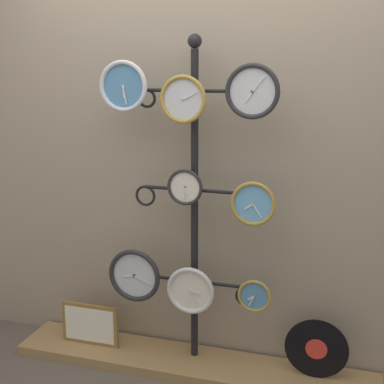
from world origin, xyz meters
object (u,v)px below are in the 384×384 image
object	(u,v)px
clock_bottom_right	(254,296)
vinyl_record	(316,349)
clock_bottom_left	(135,275)
clock_middle_right	(253,204)
clock_bottom_center	(191,290)
clock_middle_center	(185,187)
display_stand	(195,247)
clock_top_left	(124,86)
clock_top_right	(253,91)
clock_top_center	(183,99)
picture_frame	(90,324)

from	to	relation	value
clock_bottom_right	vinyl_record	distance (m)	0.46
clock_bottom_left	vinyl_record	bearing A→B (deg)	3.52
clock_middle_right	clock_bottom_center	distance (m)	0.64
clock_middle_right	clock_middle_center	bearing A→B (deg)	179.51
display_stand	clock_top_left	size ratio (longest dim) A/B	6.94
clock_top_left	clock_top_right	bearing A→B (deg)	0.04
clock_top_center	clock_bottom_center	xyz separation A→B (m)	(0.05, -0.02, -1.09)
clock_top_left	clock_top_center	size ratio (longest dim) A/B	1.08
clock_top_left	clock_top_center	bearing A→B (deg)	4.99
clock_middle_center	clock_middle_right	size ratio (longest dim) A/B	0.84
clock_top_left	clock_bottom_right	world-z (taller)	clock_top_left
clock_middle_right	clock_bottom_right	world-z (taller)	clock_middle_right
clock_top_center	clock_middle_right	world-z (taller)	clock_top_center
clock_bottom_right	picture_frame	distance (m)	1.10
clock_middle_center	picture_frame	world-z (taller)	clock_middle_center
clock_top_center	clock_bottom_left	world-z (taller)	clock_top_center
clock_bottom_left	clock_bottom_center	bearing A→B (deg)	-0.04
clock_bottom_left	clock_bottom_right	bearing A→B (deg)	1.20
vinyl_record	clock_middle_right	bearing A→B (deg)	-172.89
clock_top_right	clock_top_center	bearing A→B (deg)	175.69
display_stand	clock_top_right	size ratio (longest dim) A/B	6.87
clock_middle_right	vinyl_record	xyz separation A→B (m)	(0.37, 0.05, -0.83)
clock_top_center	vinyl_record	bearing A→B (deg)	3.42
display_stand	clock_bottom_center	xyz separation A→B (m)	(0.01, -0.10, -0.23)
clock_bottom_right	clock_bottom_left	bearing A→B (deg)	-178.80
display_stand	clock_middle_center	bearing A→B (deg)	-111.60
clock_top_center	clock_middle_center	distance (m)	0.48
clock_top_left	clock_middle_right	size ratio (longest dim) A/B	1.14
clock_top_right	clock_bottom_left	distance (m)	1.28
clock_top_center	clock_bottom_right	bearing A→B (deg)	-0.66
display_stand	clock_middle_right	distance (m)	0.48
clock_top_right	clock_bottom_right	xyz separation A→B (m)	(0.04, 0.02, -1.12)
clock_top_center	picture_frame	size ratio (longest dim) A/B	0.69
vinyl_record	picture_frame	world-z (taller)	vinyl_record
clock_bottom_left	picture_frame	xyz separation A→B (m)	(-0.33, 0.03, -0.38)
clock_top_right	clock_middle_center	world-z (taller)	clock_top_right
clock_top_center	clock_bottom_center	bearing A→B (deg)	-23.06
clock_bottom_left	clock_top_left	bearing A→B (deg)	-163.89
picture_frame	clock_top_right	bearing A→B (deg)	-2.14
clock_bottom_right	picture_frame	bearing A→B (deg)	179.24
clock_top_center	clock_middle_center	xyz separation A→B (m)	(0.01, 0.00, -0.48)
display_stand	clock_top_center	world-z (taller)	display_stand
picture_frame	vinyl_record	bearing A→B (deg)	1.51
clock_top_center	vinyl_record	distance (m)	1.57
clock_top_center	clock_bottom_right	world-z (taller)	clock_top_center
clock_top_center	clock_middle_right	xyz separation A→B (m)	(0.39, -0.00, -0.55)
clock_middle_center	clock_bottom_center	world-z (taller)	clock_middle_center
clock_top_left	clock_top_right	world-z (taller)	clock_top_left
display_stand	clock_top_left	bearing A→B (deg)	-163.66
clock_bottom_left	clock_bottom_center	xyz separation A→B (m)	(0.35, -0.00, -0.05)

